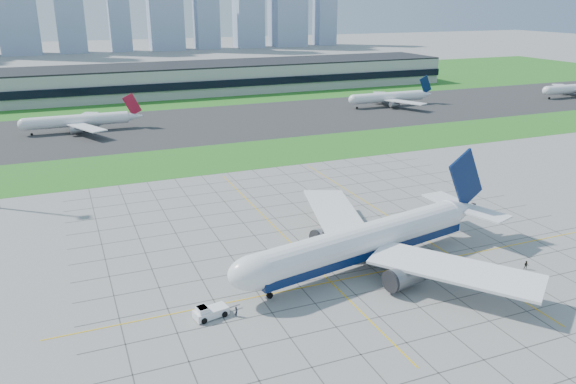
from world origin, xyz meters
name	(u,v)px	position (x,y,z in m)	size (l,w,h in m)	color
ground	(372,268)	(0.00, 0.00, 0.00)	(1400.00, 1400.00, 0.00)	#979791
grass_median	(235,156)	(0.00, 90.00, 0.02)	(700.00, 35.00, 0.04)	#2B7521
asphalt_taxiway	(196,124)	(0.00, 145.00, 0.03)	(700.00, 75.00, 0.04)	#383838
grass_far	(152,88)	(0.00, 255.00, 0.02)	(700.00, 145.00, 0.04)	#2B7521
apron_markings	(347,246)	(0.43, 11.09, 0.02)	(120.00, 130.00, 0.03)	#474744
terminal	(229,77)	(40.00, 229.87, 7.89)	(260.00, 43.00, 15.80)	#B7B7B2
airliner	(366,241)	(-1.03, 1.09, 5.48)	(63.00, 63.22, 20.03)	white
pushback_tug	(209,312)	(-34.10, -5.37, 1.02)	(8.34, 3.78, 2.29)	white
crew_near	(236,312)	(-29.87, -6.85, 0.92)	(0.67, 0.44, 1.84)	black
crew_far	(526,265)	(27.44, -11.95, 0.91)	(0.88, 0.69, 1.81)	black
distant_jet_1	(79,120)	(-46.04, 149.02, 4.49)	(44.58, 42.66, 14.08)	white
distant_jet_2	(389,97)	(98.04, 150.58, 4.49)	(44.55, 42.66, 14.08)	white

